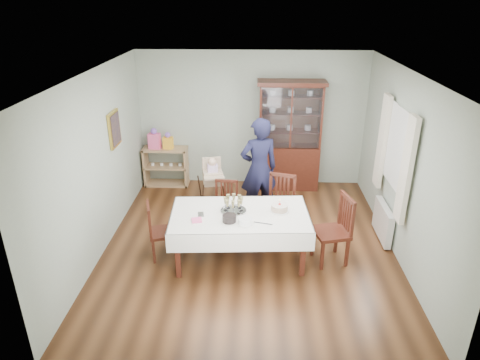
# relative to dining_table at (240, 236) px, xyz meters

# --- Properties ---
(floor) EXTENTS (5.00, 5.00, 0.00)m
(floor) POSITION_rel_dining_table_xyz_m (0.13, 0.36, -0.38)
(floor) COLOR #593319
(floor) RESTS_ON ground
(room_shell) EXTENTS (5.00, 5.00, 5.00)m
(room_shell) POSITION_rel_dining_table_xyz_m (0.13, 0.90, 1.32)
(room_shell) COLOR #9EAA99
(room_shell) RESTS_ON floor
(dining_table) EXTENTS (2.06, 1.27, 0.76)m
(dining_table) POSITION_rel_dining_table_xyz_m (0.00, 0.00, 0.00)
(dining_table) COLOR #471C11
(dining_table) RESTS_ON floor
(china_cabinet) EXTENTS (1.30, 0.48, 2.18)m
(china_cabinet) POSITION_rel_dining_table_xyz_m (0.88, 2.62, 0.74)
(china_cabinet) COLOR #471C11
(china_cabinet) RESTS_ON floor
(sideboard) EXTENTS (0.90, 0.38, 0.80)m
(sideboard) POSITION_rel_dining_table_xyz_m (-1.62, 2.64, 0.02)
(sideboard) COLOR tan
(sideboard) RESTS_ON floor
(picture_frame) EXTENTS (0.04, 0.48, 0.58)m
(picture_frame) POSITION_rel_dining_table_xyz_m (-2.09, 1.16, 1.27)
(picture_frame) COLOR gold
(picture_frame) RESTS_ON room_shell
(window) EXTENTS (0.04, 1.02, 1.22)m
(window) POSITION_rel_dining_table_xyz_m (2.35, 0.66, 1.17)
(window) COLOR white
(window) RESTS_ON room_shell
(curtain_left) EXTENTS (0.07, 0.30, 1.55)m
(curtain_left) POSITION_rel_dining_table_xyz_m (2.29, 0.04, 1.07)
(curtain_left) COLOR silver
(curtain_left) RESTS_ON room_shell
(curtain_right) EXTENTS (0.07, 0.30, 1.55)m
(curtain_right) POSITION_rel_dining_table_xyz_m (2.29, 1.28, 1.07)
(curtain_right) COLOR silver
(curtain_right) RESTS_ON room_shell
(radiator) EXTENTS (0.10, 0.80, 0.55)m
(radiator) POSITION_rel_dining_table_xyz_m (2.29, 0.66, -0.08)
(radiator) COLOR white
(radiator) RESTS_ON floor
(chair_far_left) EXTENTS (0.43, 0.43, 0.88)m
(chair_far_left) POSITION_rel_dining_table_xyz_m (-0.27, 0.75, -0.12)
(chair_far_left) COLOR #471C11
(chair_far_left) RESTS_ON floor
(chair_far_right) EXTENTS (0.56, 0.56, 1.02)m
(chair_far_right) POSITION_rel_dining_table_xyz_m (0.61, 0.71, -0.08)
(chair_far_right) COLOR #471C11
(chair_far_right) RESTS_ON floor
(chair_end_left) EXTENTS (0.49, 0.49, 0.88)m
(chair_end_left) POSITION_rel_dining_table_xyz_m (-1.17, 0.01, -0.12)
(chair_end_left) COLOR #471C11
(chair_end_left) RESTS_ON floor
(chair_end_right) EXTENTS (0.57, 0.57, 1.04)m
(chair_end_right) POSITION_rel_dining_table_xyz_m (1.35, -0.01, -0.07)
(chair_end_right) COLOR #471C11
(chair_end_right) RESTS_ON floor
(woman) EXTENTS (0.76, 0.61, 1.81)m
(woman) POSITION_rel_dining_table_xyz_m (0.28, 1.35, 0.52)
(woman) COLOR black
(woman) RESTS_ON floor
(high_chair) EXTENTS (0.54, 0.54, 1.02)m
(high_chair) POSITION_rel_dining_table_xyz_m (-0.55, 1.54, 0.01)
(high_chair) COLOR black
(high_chair) RESTS_ON floor
(champagne_tray) EXTENTS (0.38, 0.38, 0.23)m
(champagne_tray) POSITION_rel_dining_table_xyz_m (-0.10, 0.06, 0.45)
(champagne_tray) COLOR silver
(champagne_tray) RESTS_ON dining_table
(birthday_cake) EXTENTS (0.28, 0.28, 0.19)m
(birthday_cake) POSITION_rel_dining_table_xyz_m (0.58, 0.10, 0.43)
(birthday_cake) COLOR white
(birthday_cake) RESTS_ON dining_table
(plate_stack_dark) EXTENTS (0.24, 0.24, 0.09)m
(plate_stack_dark) POSITION_rel_dining_table_xyz_m (-0.14, -0.23, 0.42)
(plate_stack_dark) COLOR black
(plate_stack_dark) RESTS_ON dining_table
(plate_stack_white) EXTENTS (0.21, 0.21, 0.09)m
(plate_stack_white) POSITION_rel_dining_table_xyz_m (0.09, -0.29, 0.42)
(plate_stack_white) COLOR white
(plate_stack_white) RESTS_ON dining_table
(napkin_stack) EXTENTS (0.17, 0.17, 0.02)m
(napkin_stack) POSITION_rel_dining_table_xyz_m (-0.60, -0.24, 0.39)
(napkin_stack) COLOR #FF5D99
(napkin_stack) RESTS_ON dining_table
(cutlery) EXTENTS (0.13, 0.17, 0.01)m
(cutlery) POSITION_rel_dining_table_xyz_m (-0.59, -0.06, 0.38)
(cutlery) COLOR silver
(cutlery) RESTS_ON dining_table
(cake_knife) EXTENTS (0.26, 0.09, 0.01)m
(cake_knife) POSITION_rel_dining_table_xyz_m (0.34, -0.29, 0.38)
(cake_knife) COLOR silver
(cake_knife) RESTS_ON dining_table
(gift_bag_pink) EXTENTS (0.25, 0.18, 0.42)m
(gift_bag_pink) POSITION_rel_dining_table_xyz_m (-1.82, 2.62, 0.60)
(gift_bag_pink) COLOR #FF5D99
(gift_bag_pink) RESTS_ON sideboard
(gift_bag_orange) EXTENTS (0.20, 0.16, 0.34)m
(gift_bag_orange) POSITION_rel_dining_table_xyz_m (-1.54, 2.62, 0.57)
(gift_bag_orange) COLOR yellow
(gift_bag_orange) RESTS_ON sideboard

